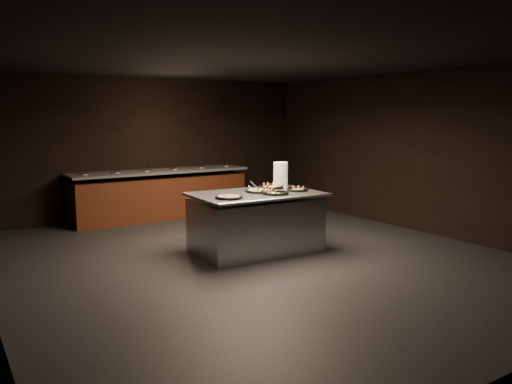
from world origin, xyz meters
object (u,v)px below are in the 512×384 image
at_px(plate_stack, 281,175).
at_px(pan_veggie_whole, 229,197).
at_px(pan_cheese_whole, 259,191).
at_px(serving_counter, 256,224).

height_order(plate_stack, pan_veggie_whole, plate_stack).
bearing_deg(pan_cheese_whole, serving_counter, -155.50).
xyz_separation_m(plate_stack, pan_veggie_whole, (-1.34, -0.60, -0.18)).
bearing_deg(pan_cheese_whole, pan_veggie_whole, -157.93).
bearing_deg(pan_veggie_whole, pan_cheese_whole, 22.07).
bearing_deg(plate_stack, pan_cheese_whole, -153.65).
relative_size(serving_counter, pan_cheese_whole, 4.72).
bearing_deg(serving_counter, pan_cheese_whole, 27.21).
bearing_deg(plate_stack, serving_counter, -153.87).
distance_m(serving_counter, pan_veggie_whole, 0.83).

